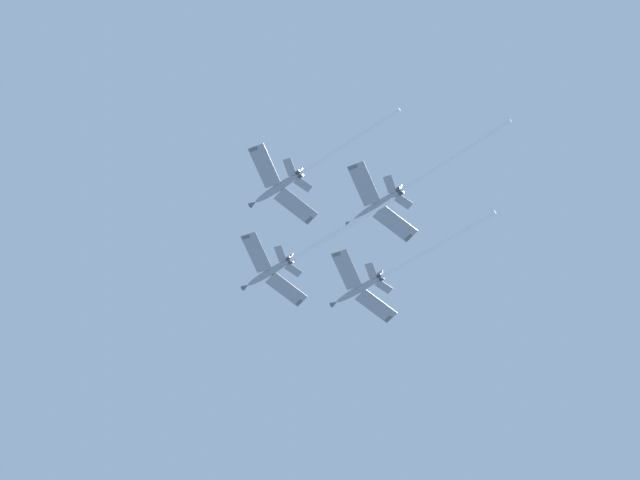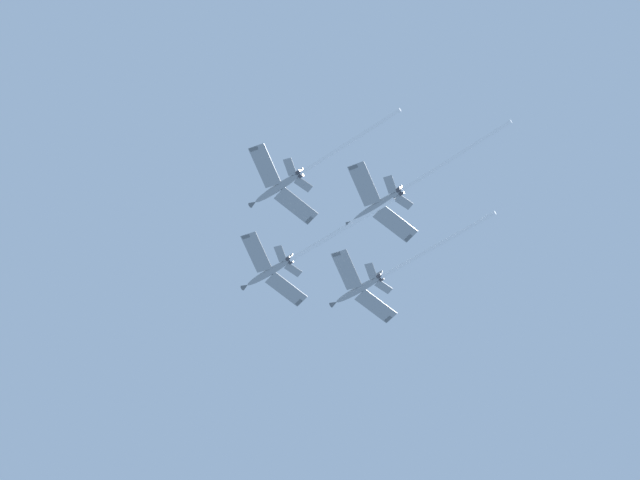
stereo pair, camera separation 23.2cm
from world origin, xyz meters
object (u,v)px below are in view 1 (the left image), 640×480
object	(u,v)px
jet_lead	(294,257)
jet_left_wing	(294,178)
jet_slot	(394,195)
jet_right_wing	(381,277)

from	to	relation	value
jet_lead	jet_left_wing	bearing A→B (deg)	14.79
jet_lead	jet_slot	world-z (taller)	jet_lead
jet_lead	jet_slot	xyz separation A→B (m)	(9.86, 23.42, -5.08)
jet_right_wing	jet_slot	size ratio (longest dim) A/B	1.07
jet_left_wing	jet_slot	distance (m)	20.66
jet_left_wing	jet_lead	bearing A→B (deg)	-165.21
jet_lead	jet_left_wing	distance (m)	17.85
jet_lead	jet_left_wing	world-z (taller)	jet_lead
jet_slot	jet_left_wing	bearing A→B (deg)	-68.66
jet_slot	jet_right_wing	bearing A→B (deg)	-159.93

